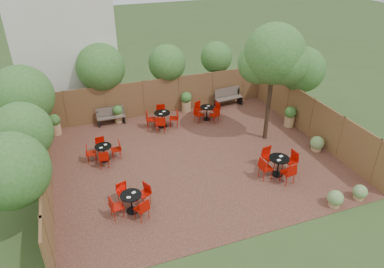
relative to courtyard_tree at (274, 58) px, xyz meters
name	(u,v)px	position (x,y,z in m)	size (l,w,h in m)	color
ground	(194,159)	(-3.86, -0.53, -4.03)	(80.00, 80.00, 0.00)	#354F23
courtyard_paving	(194,159)	(-3.86, -0.53, -4.02)	(12.00, 10.00, 0.02)	#361B16
fence_back	(162,96)	(-3.86, 4.47, -3.03)	(12.00, 0.08, 2.00)	#53331F
fence_left	(46,167)	(-9.86, -0.53, -3.03)	(0.08, 10.00, 2.00)	#53331F
fence_right	(311,118)	(2.14, -0.53, -3.03)	(0.08, 10.00, 2.00)	#53331F
neighbour_building	(63,35)	(-8.36, 7.47, -0.03)	(5.00, 4.00, 8.00)	beige
overhang_foliage	(121,89)	(-6.36, 2.08, -1.33)	(15.67, 10.60, 2.62)	#2E601F
courtyard_tree	(274,58)	(0.00, 0.00, 0.00)	(2.80, 2.70, 5.51)	black
park_bench_left	(111,116)	(-6.77, 4.09, -3.55)	(1.43, 0.46, 0.88)	brown
park_bench_right	(228,97)	(-0.06, 4.10, -3.49)	(1.68, 0.70, 1.01)	brown
bistro_tables	(183,145)	(-4.19, 0.02, -3.56)	(8.14, 7.42, 0.94)	black
planters	(171,112)	(-3.81, 3.16, -3.43)	(11.89, 4.13, 1.13)	tan
low_shrubs	(332,171)	(0.93, -3.72, -3.70)	(2.40, 4.01, 0.69)	tan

